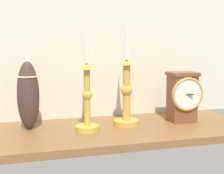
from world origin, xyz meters
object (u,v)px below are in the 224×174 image
(candlestick_tall_center, at_px, (126,90))
(mantel_clock, at_px, (183,96))
(candlestick_tall_left, at_px, (87,94))
(tall_ceramic_vase, at_px, (28,95))

(candlestick_tall_center, bearing_deg, mantel_clock, -2.45)
(candlestick_tall_left, relative_size, tall_ceramic_vase, 1.64)
(candlestick_tall_left, relative_size, candlestick_tall_center, 0.99)
(mantel_clock, distance_m, candlestick_tall_left, 0.36)
(candlestick_tall_center, xyz_separation_m, tall_ceramic_vase, (-0.33, 0.03, -0.01))
(candlestick_tall_left, distance_m, candlestick_tall_center, 0.15)
(mantel_clock, xyz_separation_m, candlestick_tall_center, (-0.21, 0.01, 0.03))
(mantel_clock, height_order, candlestick_tall_center, candlestick_tall_center)
(mantel_clock, bearing_deg, candlestick_tall_left, -175.20)
(candlestick_tall_left, height_order, tall_ceramic_vase, candlestick_tall_left)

